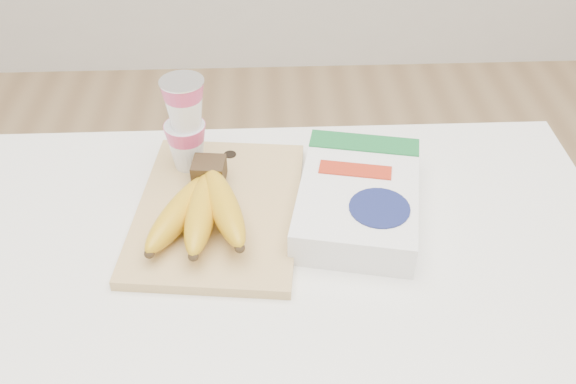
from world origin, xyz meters
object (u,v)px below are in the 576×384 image
(yogurt_stack, at_px, (185,122))
(cereal_box, at_px, (358,198))
(cutting_board, at_px, (219,210))
(bananas, at_px, (202,207))

(yogurt_stack, distance_m, cereal_box, 0.28)
(yogurt_stack, height_order, cereal_box, yogurt_stack)
(cutting_board, xyz_separation_m, cereal_box, (0.20, -0.00, 0.02))
(bananas, distance_m, cereal_box, 0.23)
(bananas, distance_m, yogurt_stack, 0.14)
(cutting_board, distance_m, yogurt_stack, 0.14)
(bananas, relative_size, yogurt_stack, 1.40)
(cereal_box, bearing_deg, cutting_board, -169.63)
(bananas, height_order, yogurt_stack, yogurt_stack)
(cutting_board, height_order, yogurt_stack, yogurt_stack)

